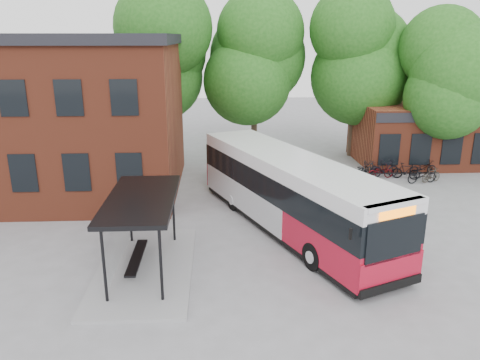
{
  "coord_description": "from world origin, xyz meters",
  "views": [
    {
      "loc": [
        -1.74,
        -16.96,
        8.38
      ],
      "look_at": [
        -0.71,
        3.72,
        2.0
      ],
      "focal_mm": 35.0,
      "sensor_mm": 36.0,
      "label": 1
    }
  ],
  "objects_px": {
    "bus_shelter": "(143,234)",
    "bicycle_1": "(368,169)",
    "bicycle_3": "(385,169)",
    "bicycle_0": "(361,170)",
    "bicycle_4": "(422,175)",
    "bicycle_2": "(380,172)",
    "city_bus": "(289,194)",
    "bicycle_7": "(431,175)",
    "bicycle_5": "(406,171)",
    "bicycle_6": "(423,168)"
  },
  "relations": [
    {
      "from": "bicycle_1",
      "to": "bicycle_5",
      "type": "bearing_deg",
      "value": -131.23
    },
    {
      "from": "city_bus",
      "to": "bicycle_6",
      "type": "height_order",
      "value": "city_bus"
    },
    {
      "from": "bicycle_4",
      "to": "bus_shelter",
      "type": "bearing_deg",
      "value": 114.35
    },
    {
      "from": "bicycle_7",
      "to": "bicycle_6",
      "type": "bearing_deg",
      "value": -29.13
    },
    {
      "from": "city_bus",
      "to": "bicycle_7",
      "type": "distance_m",
      "value": 11.68
    },
    {
      "from": "bicycle_3",
      "to": "bus_shelter",
      "type": "bearing_deg",
      "value": 120.51
    },
    {
      "from": "city_bus",
      "to": "bicycle_6",
      "type": "relative_size",
      "value": 7.12
    },
    {
      "from": "bicycle_0",
      "to": "bicycle_1",
      "type": "height_order",
      "value": "bicycle_1"
    },
    {
      "from": "bicycle_4",
      "to": "bicycle_6",
      "type": "height_order",
      "value": "bicycle_4"
    },
    {
      "from": "city_bus",
      "to": "bicycle_0",
      "type": "relative_size",
      "value": 7.46
    },
    {
      "from": "bicycle_3",
      "to": "bicycle_5",
      "type": "height_order",
      "value": "bicycle_3"
    },
    {
      "from": "city_bus",
      "to": "bicycle_2",
      "type": "relative_size",
      "value": 8.17
    },
    {
      "from": "bicycle_0",
      "to": "bicycle_4",
      "type": "bearing_deg",
      "value": -138.47
    },
    {
      "from": "bicycle_3",
      "to": "bicycle_4",
      "type": "relative_size",
      "value": 1.0
    },
    {
      "from": "bicycle_1",
      "to": "bicycle_3",
      "type": "bearing_deg",
      "value": -127.65
    },
    {
      "from": "bicycle_3",
      "to": "bicycle_7",
      "type": "bearing_deg",
      "value": -126.53
    },
    {
      "from": "bicycle_4",
      "to": "bicycle_7",
      "type": "height_order",
      "value": "bicycle_4"
    },
    {
      "from": "bicycle_1",
      "to": "bicycle_6",
      "type": "distance_m",
      "value": 3.54
    },
    {
      "from": "bicycle_1",
      "to": "bicycle_6",
      "type": "relative_size",
      "value": 0.88
    },
    {
      "from": "city_bus",
      "to": "bicycle_3",
      "type": "xyz_separation_m",
      "value": [
        7.17,
        7.75,
        -1.11
      ]
    },
    {
      "from": "bicycle_5",
      "to": "bicycle_6",
      "type": "height_order",
      "value": "bicycle_5"
    },
    {
      "from": "bicycle_2",
      "to": "bicycle_3",
      "type": "distance_m",
      "value": 0.42
    },
    {
      "from": "bus_shelter",
      "to": "bicycle_5",
      "type": "relative_size",
      "value": 4.21
    },
    {
      "from": "bus_shelter",
      "to": "city_bus",
      "type": "distance_m",
      "value": 6.95
    },
    {
      "from": "city_bus",
      "to": "bicycle_5",
      "type": "bearing_deg",
      "value": 18.47
    },
    {
      "from": "bicycle_2",
      "to": "bicycle_3",
      "type": "bearing_deg",
      "value": -66.18
    },
    {
      "from": "city_bus",
      "to": "bicycle_6",
      "type": "xyz_separation_m",
      "value": [
        9.71,
        8.07,
        -1.19
      ]
    },
    {
      "from": "bicycle_7",
      "to": "bicycle_4",
      "type": "bearing_deg",
      "value": 76.52
    },
    {
      "from": "bicycle_1",
      "to": "bicycle_5",
      "type": "height_order",
      "value": "bicycle_5"
    },
    {
      "from": "bus_shelter",
      "to": "city_bus",
      "type": "xyz_separation_m",
      "value": [
        5.94,
        3.61,
        0.22
      ]
    },
    {
      "from": "bicycle_1",
      "to": "bicycle_4",
      "type": "height_order",
      "value": "bicycle_4"
    },
    {
      "from": "bicycle_2",
      "to": "bicycle_5",
      "type": "bearing_deg",
      "value": -105.77
    },
    {
      "from": "bicycle_0",
      "to": "bicycle_4",
      "type": "xyz_separation_m",
      "value": [
        3.21,
        -1.47,
        0.03
      ]
    },
    {
      "from": "bicycle_1",
      "to": "bicycle_6",
      "type": "bearing_deg",
      "value": -112.02
    },
    {
      "from": "city_bus",
      "to": "bicycle_3",
      "type": "distance_m",
      "value": 10.62
    },
    {
      "from": "bicycle_1",
      "to": "bicycle_7",
      "type": "height_order",
      "value": "bicycle_1"
    },
    {
      "from": "bicycle_5",
      "to": "bicycle_7",
      "type": "distance_m",
      "value": 1.46
    },
    {
      "from": "bus_shelter",
      "to": "bicycle_1",
      "type": "bearing_deg",
      "value": 43.82
    },
    {
      "from": "bicycle_3",
      "to": "bicycle_7",
      "type": "relative_size",
      "value": 1.25
    },
    {
      "from": "bicycle_4",
      "to": "bicycle_0",
      "type": "bearing_deg",
      "value": 55.69
    },
    {
      "from": "city_bus",
      "to": "bus_shelter",
      "type": "bearing_deg",
      "value": -171.51
    },
    {
      "from": "city_bus",
      "to": "bicycle_5",
      "type": "xyz_separation_m",
      "value": [
        8.32,
        7.3,
        -1.17
      ]
    },
    {
      "from": "city_bus",
      "to": "bicycle_1",
      "type": "bearing_deg",
      "value": 29.58
    },
    {
      "from": "bicycle_7",
      "to": "city_bus",
      "type": "bearing_deg",
      "value": 100.43
    },
    {
      "from": "bicycle_1",
      "to": "bicycle_7",
      "type": "bearing_deg",
      "value": -135.93
    },
    {
      "from": "city_bus",
      "to": "bicycle_1",
      "type": "xyz_separation_m",
      "value": [
        6.17,
        8.01,
        -1.18
      ]
    },
    {
      "from": "bus_shelter",
      "to": "bicycle_1",
      "type": "relative_size",
      "value": 4.3
    },
    {
      "from": "bicycle_4",
      "to": "bicycle_6",
      "type": "xyz_separation_m",
      "value": [
        0.76,
        1.62,
        -0.0
      ]
    },
    {
      "from": "bicycle_2",
      "to": "bicycle_4",
      "type": "height_order",
      "value": "bicycle_4"
    },
    {
      "from": "bicycle_2",
      "to": "bicycle_0",
      "type": "bearing_deg",
      "value": 64.63
    }
  ]
}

